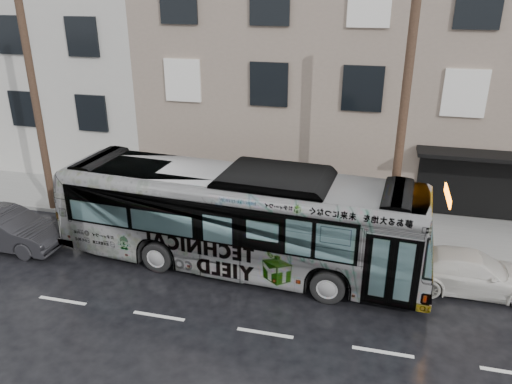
{
  "coord_description": "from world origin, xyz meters",
  "views": [
    {
      "loc": [
        5.71,
        -13.55,
        8.97
      ],
      "look_at": [
        1.69,
        2.5,
        2.1
      ],
      "focal_mm": 35.0,
      "sensor_mm": 36.0,
      "label": 1
    }
  ],
  "objects_px": {
    "bus": "(239,218)",
    "dark_sedan": "(7,229)",
    "sign_post": "(424,219)",
    "white_sedan": "(471,272)",
    "utility_pole_front": "(402,126)",
    "utility_pole_rear": "(36,104)"
  },
  "relations": [
    {
      "from": "utility_pole_front",
      "to": "dark_sedan",
      "type": "relative_size",
      "value": 2.07
    },
    {
      "from": "sign_post",
      "to": "dark_sedan",
      "type": "relative_size",
      "value": 0.55
    },
    {
      "from": "utility_pole_front",
      "to": "sign_post",
      "type": "distance_m",
      "value": 3.48
    },
    {
      "from": "dark_sedan",
      "to": "utility_pole_rear",
      "type": "bearing_deg",
      "value": 8.88
    },
    {
      "from": "utility_pole_rear",
      "to": "bus",
      "type": "distance_m",
      "value": 9.71
    },
    {
      "from": "white_sedan",
      "to": "dark_sedan",
      "type": "distance_m",
      "value": 16.16
    },
    {
      "from": "bus",
      "to": "white_sedan",
      "type": "bearing_deg",
      "value": -83.98
    },
    {
      "from": "utility_pole_rear",
      "to": "white_sedan",
      "type": "height_order",
      "value": "utility_pole_rear"
    },
    {
      "from": "bus",
      "to": "white_sedan",
      "type": "relative_size",
      "value": 2.89
    },
    {
      "from": "utility_pole_rear",
      "to": "sign_post",
      "type": "xyz_separation_m",
      "value": [
        15.1,
        0.0,
        -3.3
      ]
    },
    {
      "from": "sign_post",
      "to": "utility_pole_front",
      "type": "bearing_deg",
      "value": 180.0
    },
    {
      "from": "bus",
      "to": "dark_sedan",
      "type": "height_order",
      "value": "bus"
    },
    {
      "from": "white_sedan",
      "to": "bus",
      "type": "bearing_deg",
      "value": 90.46
    },
    {
      "from": "sign_post",
      "to": "white_sedan",
      "type": "xyz_separation_m",
      "value": [
        1.38,
        -2.1,
        -0.72
      ]
    },
    {
      "from": "utility_pole_front",
      "to": "utility_pole_rear",
      "type": "bearing_deg",
      "value": 180.0
    },
    {
      "from": "bus",
      "to": "sign_post",
      "type": "bearing_deg",
      "value": -64.92
    },
    {
      "from": "sign_post",
      "to": "white_sedan",
      "type": "relative_size",
      "value": 0.55
    },
    {
      "from": "utility_pole_rear",
      "to": "sign_post",
      "type": "bearing_deg",
      "value": 0.0
    },
    {
      "from": "white_sedan",
      "to": "dark_sedan",
      "type": "height_order",
      "value": "dark_sedan"
    },
    {
      "from": "utility_pole_front",
      "to": "dark_sedan",
      "type": "height_order",
      "value": "utility_pole_front"
    },
    {
      "from": "dark_sedan",
      "to": "white_sedan",
      "type": "bearing_deg",
      "value": -83.54
    },
    {
      "from": "white_sedan",
      "to": "sign_post",
      "type": "bearing_deg",
      "value": 32.06
    }
  ]
}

